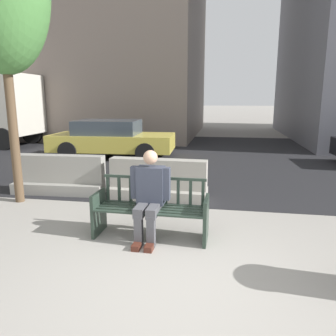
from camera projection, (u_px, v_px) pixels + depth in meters
name	position (u px, v px, depth m)	size (l,w,h in m)	color
ground_plane	(184.00, 288.00, 3.60)	(200.00, 200.00, 0.00)	gray
street_asphalt	(214.00, 155.00, 11.99)	(120.00, 12.00, 0.01)	black
street_bench	(151.00, 211.00, 4.87)	(1.70, 0.55, 0.88)	#28382D
seated_person	(149.00, 193.00, 4.76)	(0.58, 0.73, 1.31)	#383D4C
jersey_barrier_centre	(158.00, 183.00, 6.74)	(2.03, 0.76, 0.84)	#9E998E
jersey_barrier_left	(60.00, 177.00, 7.22)	(2.03, 0.77, 0.84)	gray
car_taxi_near	(112.00, 138.00, 11.57)	(4.34, 2.11, 1.30)	#DBC64C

